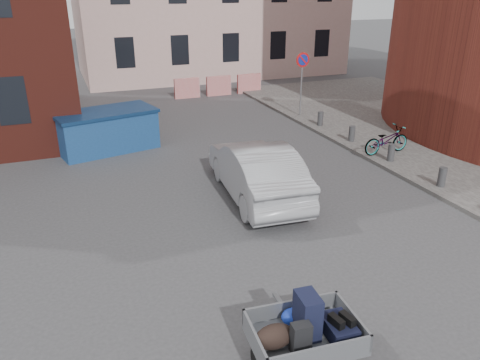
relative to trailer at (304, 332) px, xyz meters
name	(u,v)px	position (x,y,z in m)	size (l,w,h in m)	color
ground	(263,252)	(0.76, 3.16, -0.61)	(120.00, 120.00, 0.00)	#38383A
sidewalk	(470,143)	(10.76, 7.16, -0.55)	(9.00, 24.00, 0.12)	#474442
no_parking_sign	(302,71)	(6.76, 12.65, 1.41)	(0.60, 0.09, 2.65)	gray
bollards	(391,153)	(6.76, 6.56, -0.21)	(0.22, 9.02, 0.55)	#3A3A3D
barriers	(219,86)	(4.96, 18.16, -0.11)	(4.70, 0.18, 1.00)	red
trailer	(304,332)	(0.00, 0.00, 0.00)	(1.69, 1.86, 1.20)	black
dumpster	(107,130)	(-1.49, 11.36, 0.09)	(3.62, 2.42, 1.39)	navy
silver_car	(256,170)	(1.78, 5.91, 0.15)	(1.60, 4.57, 1.51)	#9C9DA3
bicycle	(386,140)	(7.06, 7.23, -0.03)	(0.60, 1.73, 0.91)	black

